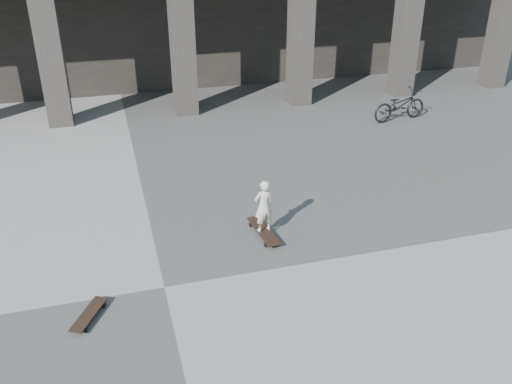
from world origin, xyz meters
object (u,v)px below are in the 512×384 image
object	(u,v)px
longboard	(264,231)
child	(264,206)
bicycle	(400,105)
skateboard_spare	(89,315)

from	to	relation	value
longboard	child	xyz separation A→B (m)	(0.00, 0.00, 0.52)
child	bicycle	distance (m)	7.55
longboard	skateboard_spare	distance (m)	3.47
skateboard_spare	bicycle	xyz separation A→B (m)	(8.71, 6.59, 0.37)
skateboard_spare	child	world-z (taller)	child
child	bicycle	bearing A→B (deg)	-148.21
longboard	skateboard_spare	bearing A→B (deg)	111.19
longboard	skateboard_spare	xyz separation A→B (m)	(-3.11, -1.53, -0.01)
skateboard_spare	bicycle	bearing A→B (deg)	-24.18
bicycle	child	bearing A→B (deg)	123.99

